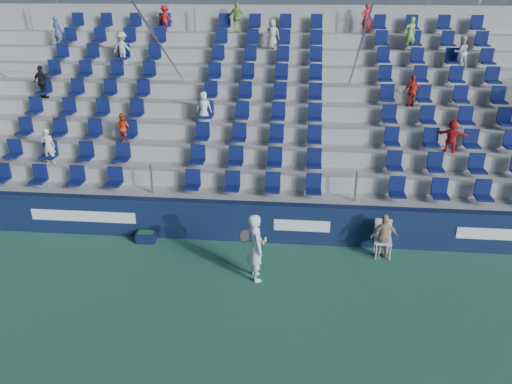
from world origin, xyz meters
TOP-DOWN VIEW (x-y plane):
  - ground at (0.00, 0.00)m, footprint 70.00×70.00m
  - sponsor_wall at (0.00, 3.15)m, footprint 24.00×0.32m
  - grandstand at (-0.00, 8.24)m, footprint 24.00×8.17m
  - tennis_player at (0.36, 1.12)m, footprint 0.71×0.76m
  - line_judge_chair at (3.74, 2.66)m, footprint 0.50×0.52m
  - line_judge at (3.74, 2.50)m, footprint 0.81×0.46m
  - ball_bin at (-3.03, 2.75)m, footprint 0.57×0.38m

SIDE VIEW (x-z plane):
  - ground at x=0.00m, z-range 0.00..0.00m
  - ball_bin at x=-3.03m, z-range 0.01..0.33m
  - sponsor_wall at x=0.00m, z-range 0.00..1.20m
  - line_judge_chair at x=3.74m, z-range 0.07..1.13m
  - line_judge at x=3.74m, z-range 0.00..1.30m
  - tennis_player at x=0.36m, z-range 0.00..1.81m
  - grandstand at x=0.00m, z-range -1.18..5.45m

